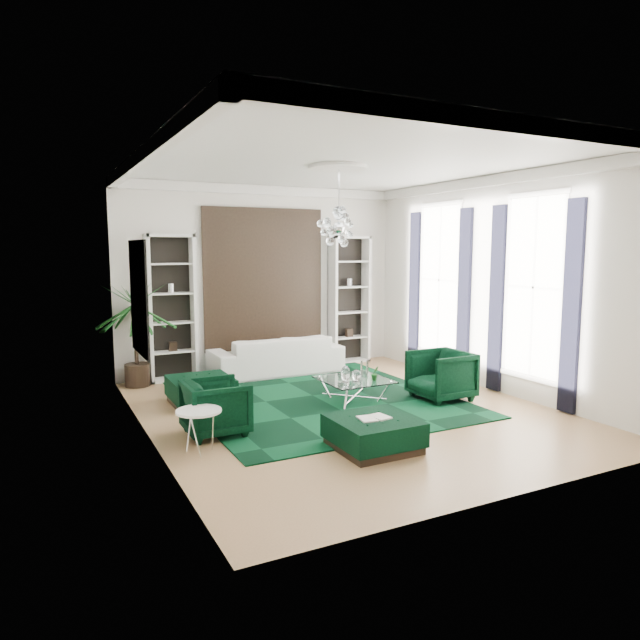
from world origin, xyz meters
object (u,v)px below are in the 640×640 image
armchair_left (216,407)px  side_table (199,432)px  armchair_right (441,375)px  palm (135,320)px  coffee_table (354,390)px  ottoman_front (373,434)px  sofa (276,355)px  ottoman_side (201,391)px

armchair_left → side_table: armchair_left is taller
armchair_right → palm: size_ratio=0.37×
side_table → coffee_table: bearing=23.0°
ottoman_front → side_table: (-2.01, 0.86, 0.07)m
sofa → side_table: bearing=55.3°
coffee_table → ottoman_front: ottoman_front is taller
palm → armchair_left: bearing=-81.6°
armchair_right → coffee_table: armchair_right is taller
side_table → armchair_right: bearing=8.8°
ottoman_side → armchair_right: bearing=-23.1°
armchair_left → ottoman_side: bearing=-8.0°
ottoman_side → sofa: bearing=37.5°
sofa → ottoman_front: (-0.58, -4.60, -0.18)m
sofa → coffee_table: bearing=98.6°
coffee_table → palm: size_ratio=0.43×
ottoman_front → palm: size_ratio=0.41×
armchair_right → coffee_table: size_ratio=0.85×
sofa → ottoman_side: size_ratio=2.70×
armchair_left → ottoman_front: bearing=-132.3°
armchair_right → side_table: 4.36m
armchair_left → armchair_right: armchair_right is taller
coffee_table → ottoman_side: 2.53m
armchair_right → side_table: (-4.30, -0.67, -0.14)m
side_table → palm: 4.07m
coffee_table → ottoman_side: ottoman_side is taller
armchair_right → palm: 5.56m
palm → ottoman_side: bearing=-67.2°
armchair_right → ottoman_side: bearing=-113.1°
ottoman_front → palm: (-2.11, 4.82, 1.04)m
armchair_left → coffee_table: armchair_left is taller
armchair_left → side_table: bearing=147.0°
coffee_table → ottoman_front: size_ratio=1.06×
ottoman_front → armchair_left: bearing=137.7°
ottoman_side → ottoman_front: bearing=-65.9°
armchair_left → palm: bearing=8.4°
ottoman_front → side_table: bearing=156.8°
side_table → ottoman_front: bearing=-23.2°
sofa → ottoman_front: 4.64m
armchair_left → ottoman_front: size_ratio=0.83×
sofa → side_table: (-2.59, -3.74, -0.11)m
sofa → ottoman_side: sofa is taller
armchair_left → palm: (-0.49, 3.35, 0.86)m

